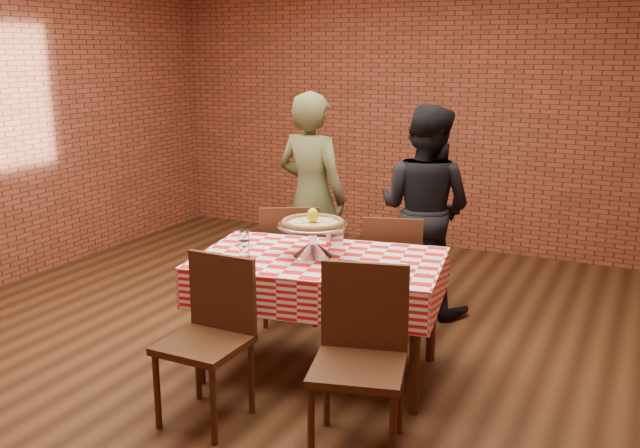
# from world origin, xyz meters

# --- Properties ---
(ground) EXTENTS (6.00, 6.00, 0.00)m
(ground) POSITION_xyz_m (0.00, 0.00, 0.00)
(ground) COLOR black
(ground) RESTS_ON ground
(back_wall) EXTENTS (5.50, 0.00, 5.50)m
(back_wall) POSITION_xyz_m (0.00, 3.00, 1.45)
(back_wall) COLOR brown
(back_wall) RESTS_ON ground
(table) EXTENTS (1.60, 1.12, 0.75)m
(table) POSITION_xyz_m (0.45, -0.19, 0.38)
(table) COLOR #442512
(table) RESTS_ON ground
(tablecloth) EXTENTS (1.64, 1.16, 0.25)m
(tablecloth) POSITION_xyz_m (0.45, -0.19, 0.63)
(tablecloth) COLOR red
(tablecloth) RESTS_ON table
(pizza_stand) EXTENTS (0.60, 0.60, 0.20)m
(pizza_stand) POSITION_xyz_m (0.40, -0.17, 0.86)
(pizza_stand) COLOR silver
(pizza_stand) RESTS_ON tablecloth
(pizza) EXTENTS (0.52, 0.52, 0.03)m
(pizza) POSITION_xyz_m (0.40, -0.17, 0.96)
(pizza) COLOR beige
(pizza) RESTS_ON pizza_stand
(lemon) EXTENTS (0.09, 0.09, 0.09)m
(lemon) POSITION_xyz_m (0.40, -0.17, 1.01)
(lemon) COLOR yellow
(lemon) RESTS_ON pizza
(water_glass_left) EXTENTS (0.08, 0.08, 0.11)m
(water_glass_left) POSITION_xyz_m (0.04, -0.40, 0.81)
(water_glass_left) COLOR white
(water_glass_left) RESTS_ON tablecloth
(water_glass_right) EXTENTS (0.08, 0.08, 0.11)m
(water_glass_right) POSITION_xyz_m (-0.10, -0.17, 0.81)
(water_glass_right) COLOR white
(water_glass_right) RESTS_ON tablecloth
(side_plate) EXTENTS (0.19, 0.19, 0.01)m
(side_plate) POSITION_xyz_m (0.97, -0.19, 0.76)
(side_plate) COLOR white
(side_plate) RESTS_ON tablecloth
(sweetener_packet_a) EXTENTS (0.06, 0.06, 0.00)m
(sweetener_packet_a) POSITION_xyz_m (1.00, -0.26, 0.76)
(sweetener_packet_a) COLOR white
(sweetener_packet_a) RESTS_ON tablecloth
(sweetener_packet_b) EXTENTS (0.06, 0.05, 0.00)m
(sweetener_packet_b) POSITION_xyz_m (1.13, -0.22, 0.76)
(sweetener_packet_b) COLOR white
(sweetener_packet_b) RESTS_ON tablecloth
(condiment_caddy) EXTENTS (0.14, 0.12, 0.16)m
(condiment_caddy) POSITION_xyz_m (0.40, 0.14, 0.84)
(condiment_caddy) COLOR silver
(condiment_caddy) RESTS_ON tablecloth
(chair_near_left) EXTENTS (0.43, 0.43, 0.91)m
(chair_near_left) POSITION_xyz_m (0.16, -1.01, 0.45)
(chair_near_left) COLOR #442512
(chair_near_left) RESTS_ON ground
(chair_near_right) EXTENTS (0.56, 0.56, 0.94)m
(chair_near_right) POSITION_xyz_m (1.02, -0.91, 0.47)
(chair_near_right) COLOR #442512
(chair_near_right) RESTS_ON ground
(chair_far_left) EXTENTS (0.58, 0.58, 0.91)m
(chair_far_left) POSITION_xyz_m (-0.15, 0.53, 0.45)
(chair_far_left) COLOR #442512
(chair_far_left) RESTS_ON ground
(chair_far_right) EXTENTS (0.51, 0.51, 0.89)m
(chair_far_right) POSITION_xyz_m (0.64, 0.63, 0.45)
(chair_far_right) COLOR #442512
(chair_far_right) RESTS_ON ground
(diner_olive) EXTENTS (0.66, 0.48, 1.68)m
(diner_olive) POSITION_xyz_m (-0.22, 1.04, 0.84)
(diner_olive) COLOR brown
(diner_olive) RESTS_ON ground
(diner_black) EXTENTS (0.87, 0.73, 1.60)m
(diner_black) POSITION_xyz_m (0.68, 1.17, 0.80)
(diner_black) COLOR black
(diner_black) RESTS_ON ground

